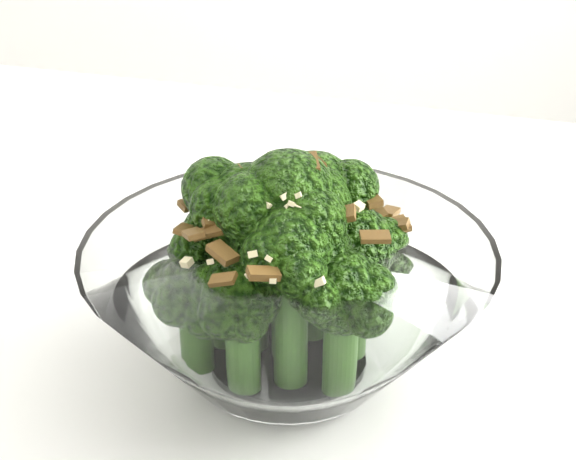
{
  "coord_description": "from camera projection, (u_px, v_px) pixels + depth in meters",
  "views": [
    {
      "loc": [
        0.04,
        -0.53,
        1.1
      ],
      "look_at": [
        0.06,
        -0.08,
        0.85
      ],
      "focal_mm": 55.0,
      "sensor_mm": 36.0,
      "label": 1
    }
  ],
  "objects": [
    {
      "name": "broccoli_dish",
      "position": [
        287.0,
        292.0,
        0.53
      ],
      "size": [
        0.25,
        0.25,
        0.15
      ],
      "color": "white",
      "rests_on": "table"
    },
    {
      "name": "table",
      "position": [
        160.0,
        336.0,
        0.71
      ],
      "size": [
        1.4,
        1.16,
        0.75
      ],
      "color": "white",
      "rests_on": "ground"
    }
  ]
}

